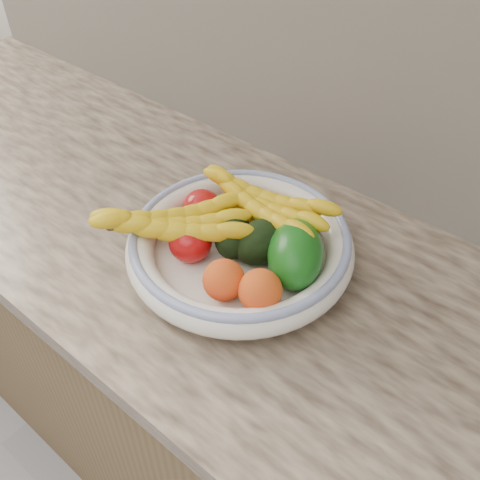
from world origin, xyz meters
name	(u,v)px	position (x,y,z in m)	size (l,w,h in m)	color
kitchen_counter	(247,389)	(0.00, 1.69, 0.46)	(2.44, 0.66, 1.40)	brown
fruit_bowl	(240,245)	(0.00, 1.66, 0.95)	(0.39, 0.39, 0.08)	white
clementine_back_left	(246,208)	(-0.05, 1.74, 0.95)	(0.05, 0.05, 0.04)	#FF5A05
clementine_back_right	(287,215)	(0.02, 1.77, 0.95)	(0.05, 0.05, 0.05)	#E15F04
clementine_back_mid	(263,218)	(-0.01, 1.74, 0.95)	(0.05, 0.05, 0.05)	orange
tomato_left	(202,207)	(-0.11, 1.68, 0.96)	(0.07, 0.07, 0.06)	#AA1112
tomato_near_left	(190,242)	(-0.06, 1.60, 0.96)	(0.07, 0.07, 0.07)	#B20C0D
avocado_center	(233,236)	(-0.01, 1.66, 0.96)	(0.07, 0.09, 0.07)	black
avocado_right	(264,241)	(0.03, 1.68, 0.96)	(0.08, 0.11, 0.08)	black
green_mango	(295,254)	(0.10, 1.68, 0.98)	(0.09, 0.14, 0.10)	#0E4E0F
peach_front	(224,280)	(0.04, 1.57, 0.97)	(0.07, 0.07, 0.07)	orange
peach_right	(260,291)	(0.10, 1.59, 0.97)	(0.07, 0.07, 0.07)	orange
banana_bunch_back	(263,207)	(0.00, 1.73, 0.99)	(0.27, 0.11, 0.08)	yellow
banana_bunch_front	(173,227)	(-0.09, 1.60, 0.98)	(0.28, 0.11, 0.08)	yellow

